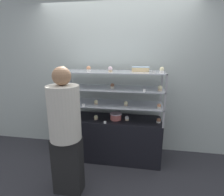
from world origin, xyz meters
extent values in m
plane|color=#2D2D33|center=(0.00, 0.00, 0.00)|extent=(20.00, 20.00, 0.00)
cube|color=#A8B2AD|center=(0.00, 0.40, 1.30)|extent=(8.00, 0.05, 2.60)
cube|color=black|center=(0.00, 0.00, 0.34)|extent=(1.54, 0.51, 0.69)
cube|color=#99999E|center=(-0.76, 0.24, 0.81)|extent=(0.02, 0.02, 0.25)
cube|color=#99999E|center=(0.76, 0.24, 0.81)|extent=(0.02, 0.02, 0.25)
cube|color=#99999E|center=(-0.76, -0.24, 0.81)|extent=(0.02, 0.02, 0.25)
cube|color=#99999E|center=(0.76, -0.24, 0.81)|extent=(0.02, 0.02, 0.25)
cube|color=#B7BCC6|center=(0.00, 0.00, 0.93)|extent=(1.54, 0.51, 0.01)
cube|color=#99999E|center=(-0.76, 0.24, 1.06)|extent=(0.02, 0.02, 0.25)
cube|color=#99999E|center=(0.76, 0.24, 1.06)|extent=(0.02, 0.02, 0.25)
cube|color=#99999E|center=(-0.76, -0.24, 1.06)|extent=(0.02, 0.02, 0.25)
cube|color=#99999E|center=(0.76, -0.24, 1.06)|extent=(0.02, 0.02, 0.25)
cube|color=#B7BCC6|center=(0.00, 0.00, 1.18)|extent=(1.54, 0.51, 0.01)
cube|color=#99999E|center=(-0.76, 0.24, 1.31)|extent=(0.02, 0.02, 0.25)
cube|color=#99999E|center=(0.76, 0.24, 1.31)|extent=(0.02, 0.02, 0.25)
cube|color=#99999E|center=(-0.76, -0.24, 1.31)|extent=(0.02, 0.02, 0.25)
cube|color=#99999E|center=(0.76, -0.24, 1.31)|extent=(0.02, 0.02, 0.25)
cube|color=#B7BCC6|center=(0.00, 0.00, 1.43)|extent=(1.54, 0.51, 0.01)
cylinder|color=#C66660|center=(0.07, -0.04, 0.73)|extent=(0.17, 0.17, 0.09)
cylinder|color=silver|center=(0.07, -0.04, 0.78)|extent=(0.18, 0.18, 0.02)
cube|color=#DBBC84|center=(0.42, 0.06, 1.46)|extent=(0.25, 0.13, 0.06)
cube|color=silver|center=(0.42, 0.06, 1.50)|extent=(0.25, 0.13, 0.01)
cylinder|color=#CCB28C|center=(-0.73, -0.06, 0.70)|extent=(0.06, 0.06, 0.02)
sphere|color=#8C5B42|center=(-0.73, -0.06, 0.73)|extent=(0.06, 0.06, 0.06)
cylinder|color=#CCB28C|center=(-0.24, -0.09, 0.70)|extent=(0.06, 0.06, 0.02)
sphere|color=#F4EAB2|center=(-0.24, -0.09, 0.73)|extent=(0.06, 0.06, 0.06)
cylinder|color=#CCB28C|center=(0.24, -0.04, 0.70)|extent=(0.06, 0.06, 0.02)
sphere|color=white|center=(0.24, -0.04, 0.73)|extent=(0.06, 0.06, 0.06)
cylinder|color=white|center=(0.72, -0.06, 0.70)|extent=(0.06, 0.06, 0.02)
sphere|color=#8C5B42|center=(0.72, -0.06, 0.73)|extent=(0.06, 0.06, 0.06)
cube|color=white|center=(-0.07, -0.23, 0.71)|extent=(0.04, 0.00, 0.04)
cylinder|color=white|center=(-0.71, -0.10, 0.95)|extent=(0.05, 0.05, 0.03)
sphere|color=silver|center=(-0.71, -0.10, 0.98)|extent=(0.06, 0.06, 0.06)
cylinder|color=#CCB28C|center=(-0.24, -0.08, 0.95)|extent=(0.05, 0.05, 0.03)
sphere|color=#F4EAB2|center=(-0.24, -0.08, 0.98)|extent=(0.06, 0.06, 0.06)
cylinder|color=#CCB28C|center=(0.22, -0.08, 0.95)|extent=(0.05, 0.05, 0.03)
sphere|color=#F4EAB2|center=(0.22, -0.08, 0.98)|extent=(0.06, 0.06, 0.06)
cylinder|color=beige|center=(0.70, -0.13, 0.95)|extent=(0.05, 0.05, 0.03)
sphere|color=#E5996B|center=(0.70, -0.13, 0.98)|extent=(0.06, 0.06, 0.06)
cube|color=white|center=(-0.38, -0.23, 0.96)|extent=(0.04, 0.00, 0.04)
cylinder|color=beige|center=(-0.70, -0.06, 1.20)|extent=(0.06, 0.06, 0.03)
sphere|color=silver|center=(-0.70, -0.06, 1.23)|extent=(0.06, 0.06, 0.06)
cylinder|color=beige|center=(0.01, -0.04, 1.20)|extent=(0.06, 0.06, 0.03)
sphere|color=#8C5B42|center=(0.01, -0.04, 1.23)|extent=(0.06, 0.06, 0.06)
cylinder|color=#CCB28C|center=(0.70, -0.10, 1.20)|extent=(0.06, 0.06, 0.03)
sphere|color=#F4EAB2|center=(0.70, -0.10, 1.23)|extent=(0.06, 0.06, 0.06)
cube|color=white|center=(0.48, -0.23, 1.21)|extent=(0.04, 0.00, 0.04)
cylinder|color=beige|center=(-0.72, -0.10, 1.45)|extent=(0.06, 0.06, 0.03)
sphere|color=#F4EAB2|center=(-0.72, -0.10, 1.48)|extent=(0.06, 0.06, 0.06)
cylinder|color=white|center=(-0.34, -0.05, 1.45)|extent=(0.06, 0.06, 0.03)
sphere|color=#E5996B|center=(-0.34, -0.05, 1.48)|extent=(0.06, 0.06, 0.06)
cylinder|color=#CCB28C|center=(-0.01, -0.08, 1.45)|extent=(0.06, 0.06, 0.03)
sphere|color=silver|center=(-0.01, -0.08, 1.48)|extent=(0.06, 0.06, 0.06)
cylinder|color=white|center=(0.71, -0.05, 1.45)|extent=(0.06, 0.06, 0.03)
sphere|color=#F4EAB2|center=(0.71, -0.05, 1.48)|extent=(0.06, 0.06, 0.06)
cube|color=white|center=(0.59, -0.23, 1.46)|extent=(0.04, 0.00, 0.04)
cube|color=black|center=(-0.41, -0.82, 0.36)|extent=(0.35, 0.19, 0.73)
cylinder|color=beige|center=(-0.41, -0.82, 1.04)|extent=(0.36, 0.36, 0.63)
sphere|color=#936B4C|center=(-0.41, -0.82, 1.46)|extent=(0.21, 0.21, 0.21)
camera|label=1|loc=(0.42, -2.58, 1.70)|focal=28.00mm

